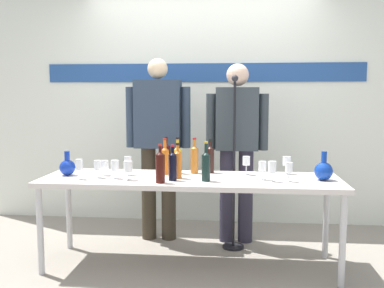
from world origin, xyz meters
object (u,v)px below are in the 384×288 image
(wine_bottle_3, at_px, (160,166))
(wine_glass_left_0, at_px, (79,165))
(wine_bottle_5, at_px, (165,159))
(wine_bottle_4, at_px, (194,158))
(wine_bottle_7, at_px, (178,159))
(wine_glass_right_2, at_px, (287,161))
(display_table, at_px, (190,184))
(decanter_blue_left, at_px, (67,167))
(wine_glass_left_5, at_px, (128,162))
(wine_bottle_2, at_px, (166,157))
(wine_glass_left_4, at_px, (128,167))
(wine_glass_right_1, at_px, (246,161))
(wine_bottle_8, at_px, (173,165))
(wine_bottle_6, at_px, (178,163))
(wine_bottle_0, at_px, (206,165))
(wine_glass_right_0, at_px, (289,168))
(decanter_blue_right, at_px, (324,170))
(presenter_right, at_px, (237,142))
(wine_glass_left_3, at_px, (98,166))
(wine_glass_left_1, at_px, (115,166))
(microphone_stand, at_px, (234,191))
(wine_glass_right_4, at_px, (272,167))
(wine_glass_right_3, at_px, (262,167))
(wine_bottle_1, at_px, (210,158))
(presenter_left, at_px, (158,136))

(wine_bottle_3, bearing_deg, wine_glass_left_0, 173.69)
(wine_bottle_5, bearing_deg, wine_bottle_4, 16.48)
(wine_bottle_7, bearing_deg, wine_glass_right_2, 3.91)
(display_table, xyz_separation_m, decanter_blue_left, (-1.04, 0.00, 0.13))
(display_table, xyz_separation_m, wine_glass_left_5, (-0.53, 0.06, 0.17))
(wine_bottle_2, relative_size, wine_glass_left_4, 2.03)
(wine_bottle_3, relative_size, wine_glass_right_1, 1.92)
(wine_bottle_5, xyz_separation_m, wine_bottle_8, (0.10, -0.26, -0.01))
(decanter_blue_left, bearing_deg, wine_bottle_6, -1.64)
(wine_bottle_0, bearing_deg, wine_glass_left_0, -178.35)
(wine_bottle_8, xyz_separation_m, wine_glass_left_5, (-0.41, 0.19, -0.01))
(wine_glass_right_1, bearing_deg, display_table, -158.04)
(wine_bottle_7, height_order, wine_glass_right_0, wine_bottle_7)
(decanter_blue_right, distance_m, wine_glass_right_2, 0.36)
(presenter_right, bearing_deg, wine_glass_left_3, -147.11)
(wine_bottle_2, bearing_deg, display_table, -46.52)
(wine_bottle_2, distance_m, wine_glass_right_2, 1.04)
(decanter_blue_left, xyz_separation_m, wine_glass_left_1, (0.43, -0.09, 0.03))
(microphone_stand, bearing_deg, wine_glass_right_4, -61.87)
(wine_glass_left_5, bearing_deg, wine_bottle_5, 13.41)
(wine_bottle_5, distance_m, microphone_stand, 0.75)
(wine_glass_right_3, bearing_deg, wine_glass_left_5, 175.31)
(decanter_blue_left, relative_size, wine_glass_right_1, 1.31)
(wine_bottle_8, bearing_deg, wine_glass_left_5, 154.88)
(wine_bottle_3, bearing_deg, wine_glass_right_3, 14.11)
(wine_bottle_3, height_order, wine_bottle_8, wine_bottle_3)
(wine_bottle_0, distance_m, wine_glass_left_3, 0.89)
(presenter_right, bearing_deg, wine_bottle_2, -147.23)
(wine_glass_right_4, bearing_deg, wine_bottle_6, 174.51)
(wine_glass_left_4, xyz_separation_m, wine_glass_right_3, (1.06, 0.12, -0.00))
(wine_glass_left_5, bearing_deg, wine_glass_left_0, -147.94)
(wine_glass_left_5, bearing_deg, wine_bottle_8, -25.12)
(decanter_blue_right, height_order, wine_glass_right_2, decanter_blue_right)
(wine_bottle_1, xyz_separation_m, wine_bottle_2, (-0.39, 0.01, 0.01))
(wine_bottle_0, bearing_deg, wine_bottle_4, 110.21)
(decanter_blue_left, bearing_deg, decanter_blue_right, 0.00)
(wine_bottle_0, height_order, wine_glass_left_0, wine_bottle_0)
(decanter_blue_left, distance_m, presenter_right, 1.57)
(wine_bottle_5, height_order, wine_glass_left_5, wine_bottle_5)
(presenter_left, xyz_separation_m, wine_bottle_5, (0.15, -0.51, -0.14))
(wine_bottle_0, xyz_separation_m, wine_bottle_5, (-0.37, 0.26, 0.00))
(wine_bottle_4, bearing_deg, wine_bottle_6, -116.09)
(wine_glass_left_1, height_order, wine_glass_right_2, same)
(wine_glass_right_2, bearing_deg, wine_glass_right_0, -93.70)
(decanter_blue_right, height_order, wine_glass_left_3, decanter_blue_right)
(wine_glass_left_3, bearing_deg, wine_glass_right_0, -0.06)
(wine_glass_right_2, bearing_deg, wine_bottle_3, -154.64)
(wine_bottle_0, height_order, wine_bottle_7, same)
(decanter_blue_left, distance_m, wine_glass_left_1, 0.44)
(presenter_left, distance_m, wine_glass_left_1, 0.79)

